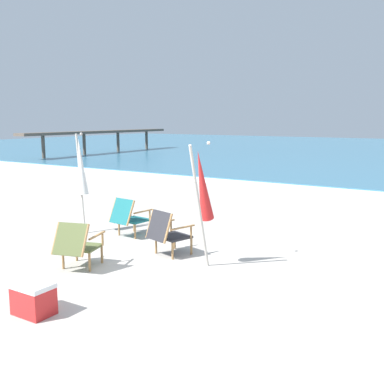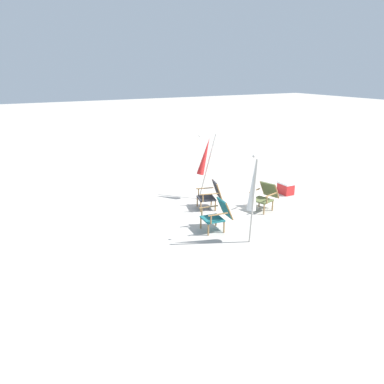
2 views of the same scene
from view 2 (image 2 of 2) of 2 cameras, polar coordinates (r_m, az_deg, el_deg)
ground_plane at (r=11.84m, az=5.92°, el=-1.15°), size 80.00×80.00×0.00m
beach_chair_front_left at (r=10.93m, az=2.95°, el=-0.35°), size 0.74×0.81×0.82m
beach_chair_back_right at (r=9.49m, az=4.00°, el=-3.36°), size 0.65×0.77×0.80m
beach_chair_back_left at (r=11.06m, az=11.12°, el=-0.49°), size 0.77×0.89×0.78m
umbrella_furled_white at (r=8.50m, az=9.32°, el=0.66°), size 0.42×0.34×2.11m
umbrella_furled_red at (r=11.57m, az=1.98°, el=5.36°), size 0.25×0.71×2.05m
cooler_box at (r=12.63m, az=14.08°, el=0.60°), size 0.49×0.35×0.40m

